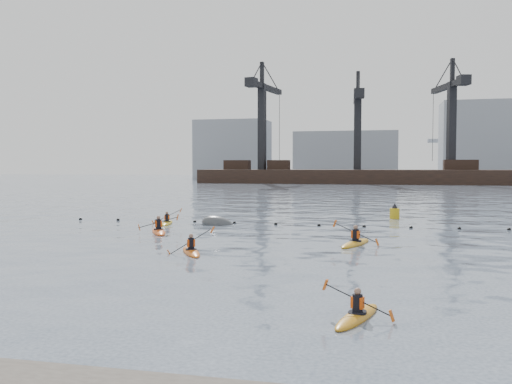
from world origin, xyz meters
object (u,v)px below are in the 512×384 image
Objects in this scene: kayaker_0 at (191,251)px; kayaker_5 at (167,222)px; nav_buoy at (395,213)px; kayaker_2 at (159,231)px; kayaker_3 at (355,242)px; kayaker_1 at (357,315)px; mooring_buoy at (218,224)px.

kayaker_0 reaches higher than kayaker_5.
nav_buoy is at bearing 34.43° from kayaker_0.
kayaker_2 is 0.97× the size of kayaker_3.
kayaker_3 is (7.40, 4.43, 0.01)m from kayaker_0.
kayaker_3 reaches higher than kayaker_1.
mooring_buoy is at bearing -7.49° from kayaker_5.
nav_buoy is at bearing 11.90° from kayaker_5.
nav_buoy is at bearing 30.36° from mooring_buoy.
kayaker_0 is 0.85× the size of kayaker_3.
kayaker_0 is 21.35m from nav_buoy.
kayaker_2 is at bearing -139.64° from nav_buoy.
kayaker_2 is (-12.60, 16.14, 0.02)m from kayaker_1.
mooring_buoy is (-2.33, 11.94, -0.10)m from kayaker_0.
kayaker_0 is at bearing -131.69° from kayaker_3.
mooring_buoy is at bearing 159.72° from kayaker_3.
kayaker_2 is 4.90m from kayaker_5.
kayaker_2 is at bearing -113.70° from mooring_buoy.
kayaker_2 is 1.13× the size of kayaker_5.
kayaker_5 is (-13.97, 20.84, 0.00)m from kayaker_1.
kayaker_2 reaches higher than kayaker_1.
mooring_buoy is (-10.37, 21.22, -0.09)m from kayaker_1.
kayaker_5 is (-5.93, 11.56, -0.00)m from kayaker_0.
kayaker_1 is 0.95× the size of kayaker_5.
kayaker_5 reaches higher than kayaker_1.
kayaker_1 is 28.33m from nav_buoy.
kayaker_3 is 1.62× the size of mooring_buoy.
kayaker_3 is at bearing 2.44° from kayaker_0.
kayaker_3 is 12.29m from mooring_buoy.
kayaker_0 is 0.88× the size of kayaker_2.
kayaker_2 is at bearing -87.22° from kayaker_5.
kayaker_0 is 0.99× the size of kayaker_5.
kayaker_5 is at bearing 169.26° from kayaker_3.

